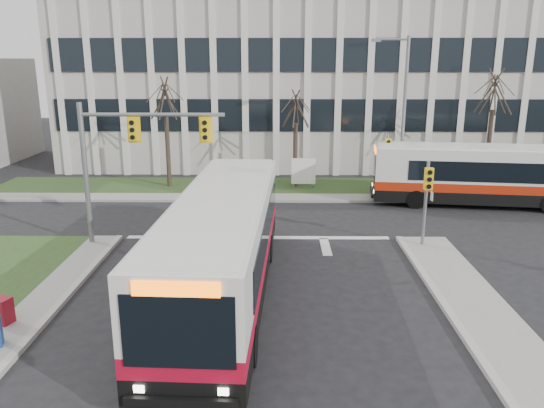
{
  "coord_description": "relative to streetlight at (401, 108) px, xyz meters",
  "views": [
    {
      "loc": [
        0.91,
        -14.84,
        7.89
      ],
      "look_at": [
        0.66,
        6.76,
        2.0
      ],
      "focal_mm": 35.0,
      "sensor_mm": 36.0,
      "label": 1
    }
  ],
  "objects": [
    {
      "name": "tree_mid",
      "position": [
        -6.03,
        2.0,
        -0.31
      ],
      "size": [
        1.8,
        1.8,
        6.82
      ],
      "color": "#42352B",
      "rests_on": "ground"
    },
    {
      "name": "tree_left",
      "position": [
        -14.03,
        1.8,
        0.32
      ],
      "size": [
        1.8,
        1.8,
        7.7
      ],
      "color": "#42352B",
      "rests_on": "ground"
    },
    {
      "name": "signal_pole_near",
      "position": [
        -0.83,
        -9.3,
        -2.69
      ],
      "size": [
        0.34,
        0.39,
        3.8
      ],
      "color": "slate",
      "rests_on": "ground"
    },
    {
      "name": "directory_sign",
      "position": [
        -5.53,
        1.3,
        -4.02
      ],
      "size": [
        1.5,
        0.12,
        2.0
      ],
      "color": "slate",
      "rests_on": "ground"
    },
    {
      "name": "signal_pole_far",
      "position": [
        -0.83,
        -0.8,
        -2.69
      ],
      "size": [
        0.34,
        0.39,
        3.8
      ],
      "color": "slate",
      "rests_on": "ground"
    },
    {
      "name": "bus_main",
      "position": [
        -8.96,
        -14.24,
        -3.43
      ],
      "size": [
        3.44,
        13.38,
        3.54
      ],
      "primitive_type": null,
      "rotation": [
        0.0,
        0.0,
        -0.04
      ],
      "color": "silver",
      "rests_on": "ground"
    },
    {
      "name": "newspaper_box_red",
      "position": [
        -15.45,
        -16.5,
        -4.72
      ],
      "size": [
        0.62,
        0.59,
        0.95
      ],
      "primitive_type": "cube",
      "rotation": [
        0.0,
        0.0,
        -0.34
      ],
      "color": "maroon",
      "rests_on": "ground"
    },
    {
      "name": "bus_cross",
      "position": [
        4.44,
        -2.2,
        -3.56
      ],
      "size": [
        12.48,
        4.22,
        3.26
      ],
      "primitive_type": null,
      "rotation": [
        0.0,
        0.0,
        -1.7
      ],
      "color": "silver",
      "rests_on": "ground"
    },
    {
      "name": "streetlight",
      "position": [
        0.0,
        0.0,
        0.0
      ],
      "size": [
        2.15,
        0.25,
        9.2
      ],
      "color": "slate",
      "rests_on": "ground"
    },
    {
      "name": "mast_arm_signal",
      "position": [
        -13.65,
        -9.04,
        -0.94
      ],
      "size": [
        6.11,
        0.38,
        6.2
      ],
      "color": "slate",
      "rests_on": "ground"
    },
    {
      "name": "office_building",
      "position": [
        -3.03,
        13.8,
        0.81
      ],
      "size": [
        40.0,
        16.0,
        12.0
      ],
      "primitive_type": "cube",
      "color": "#B9B3AB",
      "rests_on": "ground"
    },
    {
      "name": "ground",
      "position": [
        -8.03,
        -16.2,
        -5.19
      ],
      "size": [
        120.0,
        120.0,
        0.0
      ],
      "primitive_type": "plane",
      "color": "black",
      "rests_on": "ground"
    },
    {
      "name": "sidewalk_cross",
      "position": [
        -3.03,
        -1.0,
        -5.12
      ],
      "size": [
        44.0,
        1.6,
        0.14
      ],
      "primitive_type": "cube",
      "color": "#9E9B93",
      "rests_on": "ground"
    },
    {
      "name": "tree_right",
      "position": [
        5.97,
        1.8,
        0.71
      ],
      "size": [
        1.8,
        1.8,
        8.25
      ],
      "color": "#42352B",
      "rests_on": "ground"
    },
    {
      "name": "building_lawn",
      "position": [
        -3.03,
        1.8,
        -5.13
      ],
      "size": [
        44.0,
        5.0,
        0.12
      ],
      "primitive_type": "cube",
      "color": "#2B461E",
      "rests_on": "ground"
    }
  ]
}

